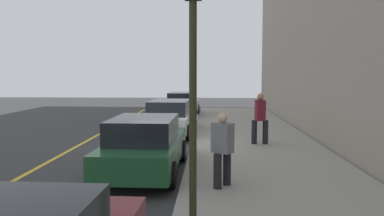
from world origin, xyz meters
The scene contains 10 objects.
ground_plane centered at (0.00, 0.00, 0.00)m, with size 56.00×56.00×0.00m, color #333335.
sidewalk centered at (0.00, -3.30, 0.07)m, with size 28.00×4.60×0.15m, color gray.
lane_stripe_centre centered at (0.00, 3.20, 0.00)m, with size 28.00×0.14×0.01m, color gold.
snow_bank_curb centered at (5.86, -0.70, 0.11)m, with size 6.53×0.56×0.22m, color white.
parked_car_green centered at (-4.03, 0.06, 0.76)m, with size 4.54×1.94×1.51m.
parked_car_white centered at (2.44, 0.06, 0.76)m, with size 4.73×2.04×1.51m.
parked_car_silver centered at (9.43, 0.03, 0.76)m, with size 4.45×1.97×1.51m.
pedestrian_grey_coat centered at (-5.65, -1.94, 1.02)m, with size 0.49×0.52×1.64m.
pedestrian_burgundy_coat centered at (-0.38, -3.44, 1.11)m, with size 0.51×0.59×1.81m.
traffic_light_pole centered at (-8.02, -1.40, 3.07)m, with size 0.35×0.26×4.32m.
Camera 1 is at (-13.94, -1.67, 2.65)m, focal length 35.68 mm.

